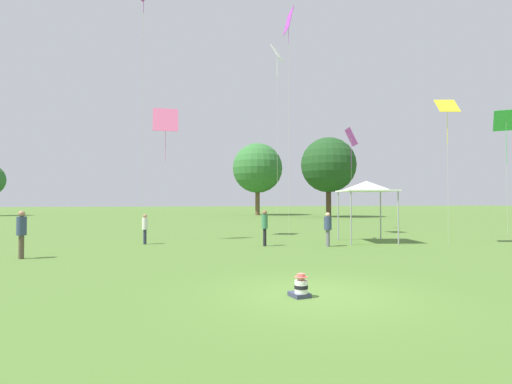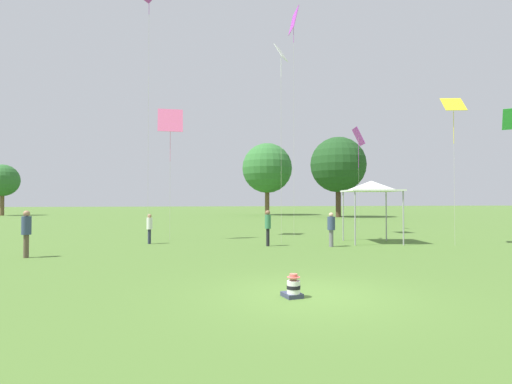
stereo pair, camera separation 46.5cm
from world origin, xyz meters
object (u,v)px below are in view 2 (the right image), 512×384
person_standing_3 (26,229)px  person_standing_2 (268,224)px  canopy_tent (371,187)px  distant_tree_0 (267,168)px  person_standing_1 (331,226)px  kite_0 (358,138)px  person_standing_0 (149,226)px  kite_6 (281,60)px  kite_5 (453,108)px  kite_1 (170,122)px  distant_tree_1 (2,181)px  kite_3 (294,25)px  seated_toddler (293,288)px  distant_tree_2 (338,165)px

person_standing_3 → person_standing_2: bearing=77.5°
canopy_tent → distant_tree_0: distant_tree_0 is taller
person_standing_2 → person_standing_1: bearing=-80.4°
kite_0 → person_standing_0: bearing=170.7°
canopy_tent → kite_6: kite_6 is taller
kite_5 → distant_tree_0: size_ratio=0.66×
person_standing_0 → kite_1: bearing=-0.3°
kite_6 → distant_tree_1: bearing=115.5°
kite_5 → distant_tree_0: distant_tree_0 is taller
person_standing_3 → kite_3: 18.82m
kite_3 → kite_5: kite_3 is taller
seated_toddler → distant_tree_0: bearing=67.3°
person_standing_3 → kite_3: (12.89, 6.55, 12.05)m
person_standing_0 → distant_tree_1: distant_tree_1 is taller
canopy_tent → kite_5: size_ratio=0.44×
person_standing_3 → person_standing_1: bearing=71.2°
seated_toddler → person_standing_0: 12.98m
seated_toddler → distant_tree_2: bearing=55.3°
person_standing_2 → kite_0: kite_0 is taller
kite_0 → kite_6: size_ratio=0.74×
seated_toddler → person_standing_1: bearing=52.9°
canopy_tent → kite_1: (-10.36, 3.37, 3.64)m
kite_1 → distant_tree_0: bearing=113.9°
person_standing_1 → canopy_tent: (2.79, 1.25, 1.97)m
person_standing_0 → person_standing_1: size_ratio=0.93×
kite_1 → kite_3: bearing=52.6°
kite_3 → distant_tree_0: size_ratio=1.27×
kite_6 → person_standing_3: bearing=-172.0°
kite_6 → distant_tree_2: distant_tree_2 is taller
person_standing_3 → kite_5: (19.14, 0.18, 5.72)m
kite_5 → canopy_tent: bearing=-152.4°
person_standing_2 → distant_tree_2: bearing=-2.3°
person_standing_2 → kite_1: size_ratio=0.24×
person_standing_0 → kite_1: 5.94m
person_standing_2 → kite_5: kite_5 is taller
person_standing_0 → distant_tree_0: bearing=12.7°
kite_5 → person_standing_3: bearing=-120.3°
seated_toddler → canopy_tent: (7.61, 10.48, 2.72)m
kite_1 → kite_5: 14.75m
distant_tree_0 → canopy_tent: bearing=-96.1°
person_standing_0 → distant_tree_1: bearing=62.2°
kite_0 → seated_toddler: bearing=-153.8°
person_standing_3 → kite_6: 14.35m
person_standing_3 → kite_0: size_ratio=0.24×
kite_1 → distant_tree_1: (-24.57, 43.74, -1.34)m
person_standing_1 → distant_tree_0: bearing=24.7°
person_standing_3 → distant_tree_1: bearing=178.1°
kite_1 → distant_tree_0: 40.18m
person_standing_2 → kite_3: size_ratio=0.12×
distant_tree_1 → kite_6: bearing=-56.8°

